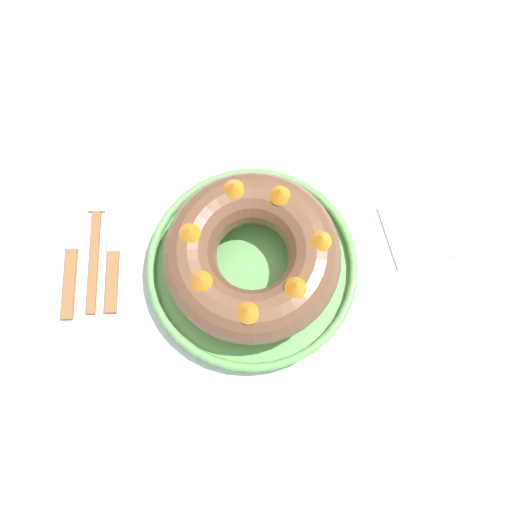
# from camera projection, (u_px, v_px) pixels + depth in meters

# --- Properties ---
(ground_plane) EXTENTS (8.00, 8.00, 0.00)m
(ground_plane) POSITION_uv_depth(u_px,v_px,m) (256.00, 348.00, 1.60)
(ground_plane) COLOR gray
(dining_table) EXTENTS (1.36, 1.06, 0.78)m
(dining_table) POSITION_uv_depth(u_px,v_px,m) (256.00, 281.00, 0.95)
(dining_table) COLOR silver
(dining_table) RESTS_ON ground_plane
(serving_dish) EXTENTS (0.30, 0.30, 0.03)m
(serving_dish) POSITION_uv_depth(u_px,v_px,m) (256.00, 267.00, 0.84)
(serving_dish) COLOR #6BB760
(serving_dish) RESTS_ON dining_table
(bundt_cake) EXTENTS (0.24, 0.24, 0.09)m
(bundt_cake) POSITION_uv_depth(u_px,v_px,m) (256.00, 256.00, 0.79)
(bundt_cake) COLOR brown
(bundt_cake) RESTS_ON serving_dish
(fork) EXTENTS (0.02, 0.21, 0.01)m
(fork) POSITION_uv_depth(u_px,v_px,m) (99.00, 231.00, 0.87)
(fork) COLOR #936038
(fork) RESTS_ON dining_table
(serving_knife) EXTENTS (0.02, 0.23, 0.01)m
(serving_knife) POSITION_uv_depth(u_px,v_px,m) (75.00, 252.00, 0.86)
(serving_knife) COLOR #936038
(serving_knife) RESTS_ON dining_table
(cake_knife) EXTENTS (0.02, 0.20, 0.01)m
(cake_knife) POSITION_uv_depth(u_px,v_px,m) (117.00, 254.00, 0.86)
(cake_knife) COLOR #936038
(cake_knife) RESTS_ON dining_table
(napkin) EXTENTS (0.16, 0.13, 0.00)m
(napkin) POSITION_uv_depth(u_px,v_px,m) (437.00, 227.00, 0.87)
(napkin) COLOR #B2D1B7
(napkin) RESTS_ON dining_table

